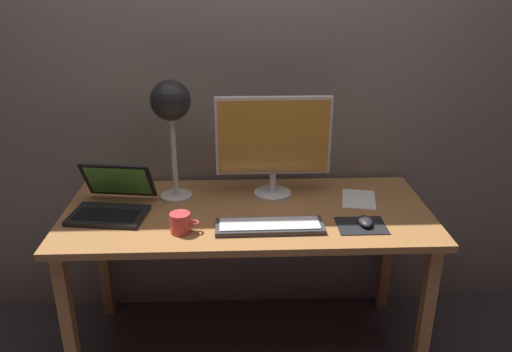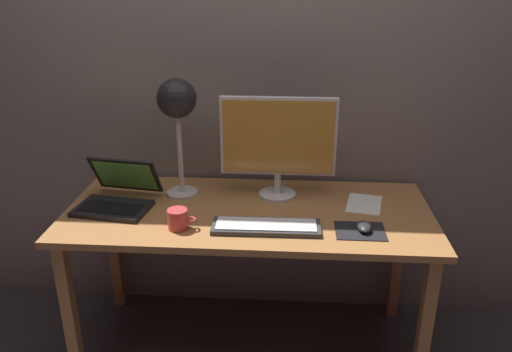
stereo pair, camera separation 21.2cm
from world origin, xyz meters
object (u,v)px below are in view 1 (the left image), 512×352
coffee_mug (181,223)px  keyboard_main (270,226)px  desk_lamp (171,108)px  monitor (273,140)px  mouse (365,221)px  laptop (113,198)px

coffee_mug → keyboard_main: bearing=2.8°
keyboard_main → coffee_mug: coffee_mug is taller
desk_lamp → coffee_mug: bearing=-80.8°
keyboard_main → monitor: bearing=83.9°
mouse → coffee_mug: bearing=-177.8°
monitor → coffee_mug: (-0.39, -0.35, -0.23)m
keyboard_main → desk_lamp: desk_lamp is taller
desk_lamp → keyboard_main: bearing=-37.9°
coffee_mug → laptop: bearing=145.6°
laptop → desk_lamp: desk_lamp is taller
desk_lamp → mouse: (0.81, -0.31, -0.41)m
mouse → coffee_mug: (-0.75, -0.03, 0.02)m
laptop → mouse: size_ratio=3.68×
desk_lamp → laptop: bearing=-154.5°
monitor → keyboard_main: 0.42m
monitor → keyboard_main: (-0.04, -0.33, -0.26)m
monitor → laptop: (-0.70, -0.13, -0.21)m
keyboard_main → mouse: bearing=1.5°
monitor → mouse: size_ratio=5.39×
desk_lamp → mouse: bearing=-21.0°
monitor → laptop: bearing=-169.2°
coffee_mug → monitor: bearing=41.7°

